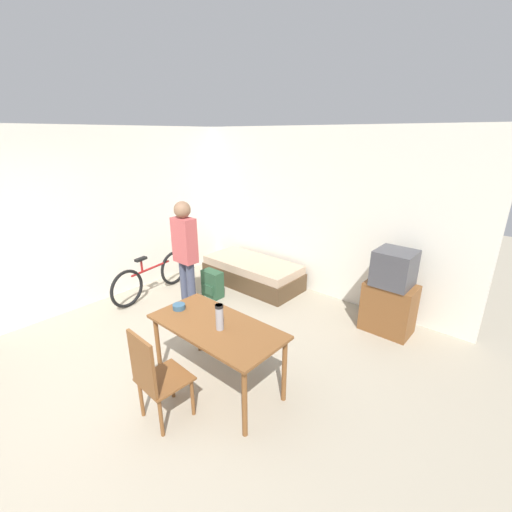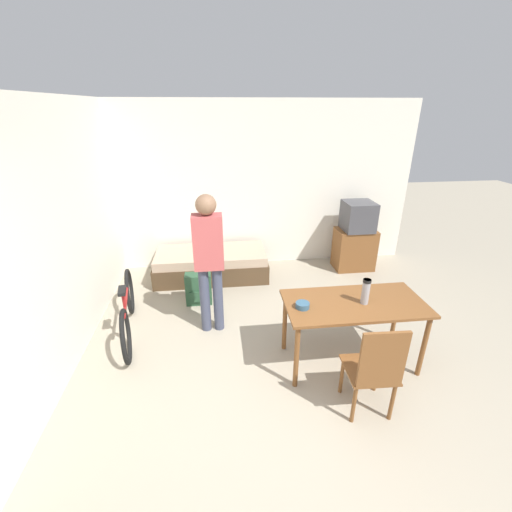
% 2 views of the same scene
% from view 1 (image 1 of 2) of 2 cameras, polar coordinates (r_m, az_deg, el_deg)
% --- Properties ---
extents(ground_plane, '(20.00, 20.00, 0.00)m').
position_cam_1_polar(ground_plane, '(4.10, -25.49, -21.56)').
color(ground_plane, '#9E937F').
extents(wall_back, '(5.40, 0.06, 2.70)m').
position_cam_1_polar(wall_back, '(5.78, 8.38, 7.26)').
color(wall_back, silver).
rests_on(wall_back, ground_plane).
extents(wall_left, '(0.06, 4.75, 2.70)m').
position_cam_1_polar(wall_left, '(6.12, -20.22, 6.93)').
color(wall_left, silver).
rests_on(wall_left, ground_plane).
extents(daybed, '(1.79, 0.82, 0.45)m').
position_cam_1_polar(daybed, '(6.15, -0.59, -2.79)').
color(daybed, '#4C3823').
rests_on(daybed, ground_plane).
extents(tv, '(0.65, 0.48, 1.17)m').
position_cam_1_polar(tv, '(4.95, 21.50, -5.91)').
color(tv, brown).
rests_on(tv, ground_plane).
extents(dining_table, '(1.43, 0.70, 0.75)m').
position_cam_1_polar(dining_table, '(3.61, -6.59, -12.53)').
color(dining_table, brown).
rests_on(dining_table, ground_plane).
extents(wooden_chair, '(0.44, 0.44, 0.97)m').
position_cam_1_polar(wooden_chair, '(3.39, -16.66, -18.46)').
color(wooden_chair, brown).
rests_on(wooden_chair, ground_plane).
extents(bicycle, '(0.33, 1.62, 0.71)m').
position_cam_1_polar(bicycle, '(5.99, -16.97, -3.35)').
color(bicycle, black).
rests_on(bicycle, ground_plane).
extents(person_standing, '(0.34, 0.23, 1.72)m').
position_cam_1_polar(person_standing, '(4.94, -11.70, 0.80)').
color(person_standing, '#3D4256').
rests_on(person_standing, ground_plane).
extents(thermos_flask, '(0.08, 0.08, 0.27)m').
position_cam_1_polar(thermos_flask, '(3.41, -6.11, -9.90)').
color(thermos_flask, '#99999E').
rests_on(thermos_flask, dining_table).
extents(mate_bowl, '(0.14, 0.14, 0.06)m').
position_cam_1_polar(mate_bowl, '(3.91, -12.72, -8.24)').
color(mate_bowl, '#335670').
rests_on(mate_bowl, dining_table).
extents(backpack, '(0.36, 0.22, 0.45)m').
position_cam_1_polar(backpack, '(5.75, -7.29, -4.64)').
color(backpack, '#284C33').
rests_on(backpack, ground_plane).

